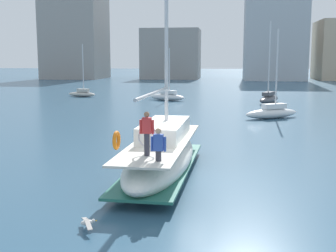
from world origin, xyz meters
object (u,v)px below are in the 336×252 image
moored_sloop_far (272,112)px  moored_cutter_left (82,93)px  moored_sloop_near (167,96)px  moored_ketch_distant (269,98)px  main_sailboat (162,154)px  seagull (87,222)px

moored_sloop_far → moored_cutter_left: moored_sloop_far is taller
moored_sloop_near → moored_ketch_distant: moored_ketch_distant is taller
main_sailboat → moored_cutter_left: (-15.88, 36.65, -0.43)m
moored_sloop_far → seagull: 26.14m
moored_ketch_distant → moored_cutter_left: bearing=167.0°
moored_sloop_far → moored_ketch_distant: 12.61m
moored_sloop_near → seagull: moored_sloop_near is taller
moored_sloop_near → moored_sloop_far: moored_sloop_far is taller
moored_sloop_near → moored_cutter_left: 12.09m
seagull → moored_sloop_near: bearing=94.5°
main_sailboat → moored_cutter_left: size_ratio=1.78×
seagull → moored_sloop_far: bearing=73.1°
main_sailboat → moored_sloop_near: main_sailboat is taller
main_sailboat → seagull: main_sailboat is taller
moored_sloop_far → seagull: size_ratio=7.58×
moored_cutter_left → main_sailboat: bearing=-66.6°
moored_sloop_far → moored_cutter_left: bearing=141.2°
main_sailboat → moored_ketch_distant: bearing=76.9°
moored_cutter_left → moored_ketch_distant: moored_ketch_distant is taller
moored_sloop_near → moored_cutter_left: bearing=163.0°
moored_ketch_distant → main_sailboat: bearing=-103.1°
moored_cutter_left → seagull: (14.65, -42.92, -0.25)m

